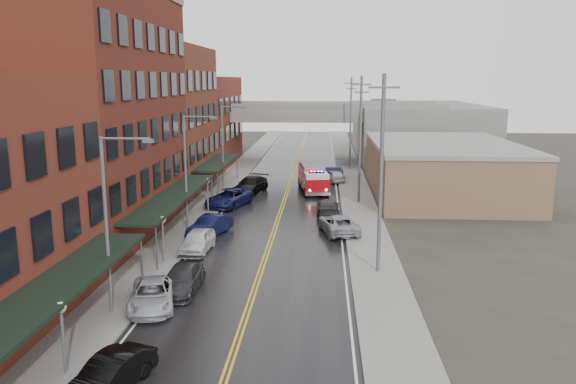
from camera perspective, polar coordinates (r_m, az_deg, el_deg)
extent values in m
cube|color=black|center=(49.51, -0.83, -2.24)|extent=(11.00, 160.00, 0.02)
cube|color=slate|center=(50.59, -9.11, -2.02)|extent=(3.00, 160.00, 0.15)
cube|color=slate|center=(49.48, 7.63, -2.27)|extent=(3.00, 160.00, 0.15)
cube|color=gray|center=(50.25, -7.27, -2.05)|extent=(0.30, 160.00, 0.15)
cube|color=gray|center=(49.39, 5.72, -2.25)|extent=(0.30, 160.00, 0.15)
cube|color=#5A2417|center=(44.48, -19.10, 7.33)|extent=(9.00, 20.00, 18.00)
cube|color=#5B2D1B|center=(61.07, -12.70, 7.18)|extent=(9.00, 15.00, 15.00)
cube|color=maroon|center=(78.08, -9.05, 7.06)|extent=(9.00, 20.00, 12.00)
cube|color=brown|center=(59.95, 15.38, 2.17)|extent=(14.00, 22.00, 5.00)
cube|color=slate|center=(89.44, 12.87, 6.16)|extent=(18.00, 30.00, 8.00)
cube|color=black|center=(26.18, -22.43, -8.81)|extent=(2.60, 16.00, 0.18)
cylinder|color=slate|center=(32.88, -14.62, -7.00)|extent=(0.10, 0.10, 3.00)
cube|color=black|center=(43.38, -11.50, -0.37)|extent=(2.60, 18.00, 0.18)
cylinder|color=slate|center=(35.42, -13.21, -5.60)|extent=(0.10, 0.10, 3.00)
cylinder|color=slate|center=(51.61, -7.74, -0.09)|extent=(0.10, 0.10, 3.00)
cube|color=black|center=(60.18, -7.19, 3.00)|extent=(2.60, 13.00, 0.18)
cylinder|color=slate|center=(54.31, -7.16, 0.50)|extent=(0.10, 0.10, 3.00)
cylinder|color=slate|center=(66.15, -5.20, 2.48)|extent=(0.10, 0.10, 3.00)
cylinder|color=#59595B|center=(24.66, -21.84, -14.05)|extent=(0.14, 0.14, 2.80)
sphere|color=silver|center=(24.08, -22.11, -10.81)|extent=(0.44, 0.44, 0.44)
cylinder|color=#59595B|center=(36.93, -12.57, -5.03)|extent=(0.14, 0.14, 2.80)
sphere|color=silver|center=(36.54, -12.67, -2.77)|extent=(0.44, 0.44, 0.44)
cylinder|color=#59595B|center=(50.11, -8.15, -0.56)|extent=(0.14, 0.14, 2.80)
sphere|color=silver|center=(49.82, -8.20, 1.13)|extent=(0.44, 0.44, 0.44)
cylinder|color=#59595B|center=(28.95, -17.97, -3.50)|extent=(0.18, 0.18, 9.00)
cylinder|color=#59595B|center=(27.76, -16.21, 5.24)|extent=(2.40, 0.12, 0.12)
cube|color=#59595B|center=(27.42, -14.03, 5.07)|extent=(0.50, 0.22, 0.18)
cylinder|color=#59595B|center=(43.88, -10.36, 1.80)|extent=(0.18, 0.18, 9.00)
cylinder|color=#59595B|center=(43.11, -9.01, 7.56)|extent=(2.40, 0.12, 0.12)
cube|color=#59595B|center=(42.89, -7.56, 7.45)|extent=(0.50, 0.22, 0.18)
cylinder|color=#59595B|center=(59.37, -6.66, 4.36)|extent=(0.18, 0.18, 9.00)
cylinder|color=#59595B|center=(58.80, -5.59, 8.62)|extent=(2.40, 0.12, 0.12)
cube|color=#59595B|center=(58.64, -4.52, 8.53)|extent=(0.50, 0.22, 0.18)
cylinder|color=#59595B|center=(33.63, 9.43, 1.54)|extent=(0.24, 0.24, 12.00)
cube|color=#59595B|center=(33.16, 9.72, 10.43)|extent=(1.80, 0.12, 0.12)
cube|color=#59595B|center=(33.17, 9.68, 9.22)|extent=(1.40, 0.12, 0.12)
cylinder|color=#59595B|center=(53.39, 7.34, 5.19)|extent=(0.24, 0.24, 12.00)
cube|color=#59595B|center=(53.09, 7.48, 10.78)|extent=(1.80, 0.12, 0.12)
cube|color=#59595B|center=(53.10, 7.46, 10.02)|extent=(1.40, 0.12, 0.12)
cylinder|color=#59595B|center=(73.28, 6.37, 6.86)|extent=(0.24, 0.24, 12.00)
cube|color=#59595B|center=(73.06, 6.46, 10.93)|extent=(1.80, 0.12, 0.12)
cube|color=#59595B|center=(73.07, 6.45, 10.38)|extent=(1.40, 0.12, 0.12)
cube|color=slate|center=(80.22, 0.96, 7.85)|extent=(40.00, 10.00, 1.50)
cube|color=slate|center=(81.79, -6.80, 5.20)|extent=(1.60, 8.00, 6.00)
cube|color=slate|center=(80.77, 8.80, 5.07)|extent=(1.60, 8.00, 6.00)
cube|color=#AE0811|center=(60.34, 2.43, 1.66)|extent=(3.17, 5.60, 2.03)
cube|color=#AE0811|center=(56.72, 2.90, 0.73)|extent=(2.75, 2.84, 1.45)
cube|color=silver|center=(56.55, 2.91, 1.69)|extent=(2.61, 2.63, 0.48)
cube|color=black|center=(56.86, 2.88, 1.05)|extent=(2.63, 1.88, 0.77)
cube|color=slate|center=(60.16, 2.44, 2.74)|extent=(2.87, 5.19, 0.29)
cube|color=black|center=(56.50, 2.91, 2.01)|extent=(1.57, 0.49, 0.14)
sphere|color=#FF0C0C|center=(56.42, 2.38, 2.08)|extent=(0.19, 0.19, 0.19)
sphere|color=#1933FF|center=(56.56, 3.45, 2.09)|extent=(0.19, 0.19, 0.19)
cylinder|color=black|center=(56.64, 1.84, -0.02)|extent=(1.00, 0.48, 0.96)
cylinder|color=black|center=(56.92, 3.96, 0.01)|extent=(1.00, 0.48, 0.96)
cylinder|color=black|center=(59.93, 1.47, 0.61)|extent=(1.00, 0.48, 0.96)
cylinder|color=black|center=(60.19, 3.48, 0.64)|extent=(1.00, 0.48, 0.96)
cylinder|color=black|center=(62.29, 1.23, 1.02)|extent=(1.00, 0.48, 0.96)
cylinder|color=black|center=(62.54, 3.16, 1.05)|extent=(1.00, 0.48, 0.96)
imported|color=black|center=(23.28, -17.64, -17.26)|extent=(2.70, 4.47, 1.39)
imported|color=#B3B7BC|center=(30.41, -13.63, -10.12)|extent=(3.21, 5.22, 1.35)
imported|color=#28282B|center=(32.22, -10.73, -8.72)|extent=(1.98, 4.80, 1.39)
imported|color=silver|center=(39.12, -9.22, -4.94)|extent=(2.02, 4.60, 1.54)
imported|color=#0E1233|center=(43.07, -7.93, -3.40)|extent=(3.05, 4.87, 1.52)
imported|color=#14164D|center=(52.54, -6.05, -0.61)|extent=(4.35, 6.38, 1.62)
imported|color=black|center=(58.68, -3.82, 0.71)|extent=(3.72, 6.19, 1.68)
imported|color=#96989D|center=(43.40, 5.15, -3.26)|extent=(3.48, 5.65, 1.46)
imported|color=#2A292C|center=(49.01, 4.08, -1.57)|extent=(2.07, 4.91, 1.42)
imported|color=silver|center=(65.11, 4.68, 1.64)|extent=(2.92, 4.49, 1.42)
imported|color=black|center=(66.68, 4.66, 1.92)|extent=(2.49, 4.87, 1.53)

